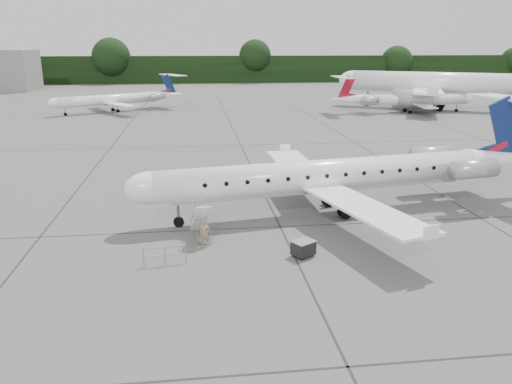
{
  "coord_description": "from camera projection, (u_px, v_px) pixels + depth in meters",
  "views": [
    {
      "loc": [
        -9.69,
        -26.55,
        11.22
      ],
      "look_at": [
        -6.01,
        3.37,
        2.3
      ],
      "focal_mm": 35.0,
      "sensor_mm": 36.0,
      "label": 1
    }
  ],
  "objects": [
    {
      "name": "bg_narrowbody",
      "position": [
        434.0,
        72.0,
        88.86
      ],
      "size": [
        44.63,
        41.07,
        13.05
      ],
      "primitive_type": null,
      "rotation": [
        0.0,
        0.0,
        -0.54
      ],
      "color": "white",
      "rests_on": "ground"
    },
    {
      "name": "main_regional_jet",
      "position": [
        323.0,
        160.0,
        33.56
      ],
      "size": [
        32.39,
        25.59,
        7.53
      ],
      "primitive_type": null,
      "rotation": [
        0.0,
        0.0,
        0.16
      ],
      "color": "white",
      "rests_on": "ground"
    },
    {
      "name": "bg_regional_right",
      "position": [
        414.0,
        94.0,
        84.79
      ],
      "size": [
        24.04,
        17.59,
        6.2
      ],
      "primitive_type": null,
      "rotation": [
        0.0,
        0.0,
        3.12
      ],
      "color": "white",
      "rests_on": "ground"
    },
    {
      "name": "safety_railing",
      "position": [
        165.0,
        256.0,
        26.36
      ],
      "size": [
        2.19,
        0.34,
        1.0
      ],
      "primitive_type": null,
      "rotation": [
        0.0,
        0.0,
        0.12
      ],
      "color": "gray",
      "rests_on": "ground"
    },
    {
      "name": "ground",
      "position": [
        363.0,
        242.0,
        29.58
      ],
      "size": [
        320.0,
        320.0,
        0.0
      ],
      "primitive_type": "plane",
      "color": "#555553",
      "rests_on": "ground"
    },
    {
      "name": "treeline",
      "position": [
        225.0,
        69.0,
        152.17
      ],
      "size": [
        260.0,
        4.0,
        8.0
      ],
      "primitive_type": "cube",
      "color": "black",
      "rests_on": "ground"
    },
    {
      "name": "baggage_cart",
      "position": [
        303.0,
        248.0,
        27.4
      ],
      "size": [
        1.44,
        1.36,
        0.98
      ],
      "primitive_type": null,
      "rotation": [
        0.0,
        0.0,
        0.55
      ],
      "color": "black",
      "rests_on": "ground"
    },
    {
      "name": "passenger",
      "position": [
        205.0,
        233.0,
        28.64
      ],
      "size": [
        0.64,
        0.47,
        1.63
      ],
      "primitive_type": "imported",
      "rotation": [
        0.0,
        0.0,
        -0.15
      ],
      "color": "#987353",
      "rests_on": "ground"
    },
    {
      "name": "airstair",
      "position": [
        201.0,
        220.0,
        29.79
      ],
      "size": [
        1.23,
        2.53,
        2.36
      ],
      "primitive_type": null,
      "rotation": [
        0.0,
        0.0,
        0.16
      ],
      "color": "white",
      "rests_on": "ground"
    },
    {
      "name": "bg_regional_left",
      "position": [
        109.0,
        95.0,
        85.44
      ],
      "size": [
        28.2,
        25.86,
        6.03
      ],
      "primitive_type": null,
      "rotation": [
        0.0,
        0.0,
        0.53
      ],
      "color": "white",
      "rests_on": "ground"
    }
  ]
}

